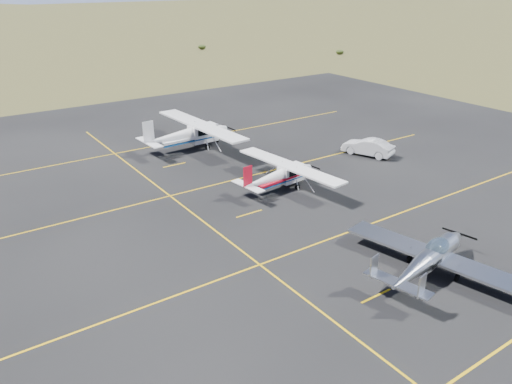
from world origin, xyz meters
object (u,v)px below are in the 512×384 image
object	(u,v)px
sedan	(368,147)
aircraft_cessna	(280,175)
aircraft_low_wing	(430,258)
aircraft_plain	(189,134)

from	to	relation	value
sedan	aircraft_cessna	bearing A→B (deg)	-12.43
aircraft_low_wing	aircraft_plain	distance (m)	25.26
aircraft_low_wing	aircraft_cessna	size ratio (longest dim) A/B	1.02
aircraft_cessna	sedan	size ratio (longest dim) A/B	2.25
aircraft_low_wing	sedan	distance (m)	18.81
sedan	aircraft_plain	bearing A→B (deg)	-62.10
aircraft_low_wing	aircraft_plain	xyz separation A→B (m)	(-0.57, 25.25, 0.37)
aircraft_low_wing	aircraft_cessna	distance (m)	13.40
aircraft_low_wing	sedan	world-z (taller)	aircraft_low_wing
aircraft_low_wing	aircraft_cessna	bearing A→B (deg)	75.60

